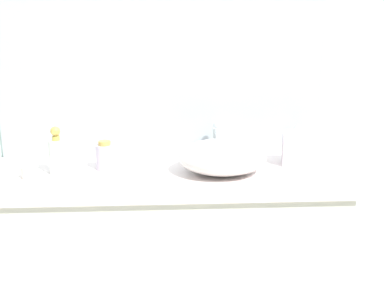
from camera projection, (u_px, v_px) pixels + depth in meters
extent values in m
cube|color=silver|center=(181.00, 52.00, 2.00)|extent=(6.00, 0.06, 2.60)
cube|color=beige|center=(164.00, 272.00, 1.95)|extent=(1.40, 0.47, 0.81)
cube|color=silver|center=(162.00, 177.00, 1.84)|extent=(1.44, 0.51, 0.04)
cube|color=#B2BCC6|center=(160.00, 29.00, 1.94)|extent=(1.40, 0.01, 1.10)
ellipsoid|color=silver|center=(222.00, 157.00, 1.81)|extent=(0.35, 0.31, 0.13)
cylinder|color=silver|center=(217.00, 144.00, 1.99)|extent=(0.03, 0.03, 0.14)
cylinder|color=silver|center=(218.00, 134.00, 1.93)|extent=(0.03, 0.09, 0.03)
sphere|color=silver|center=(217.00, 125.00, 1.99)|extent=(0.03, 0.03, 0.03)
cylinder|color=white|center=(57.00, 157.00, 1.79)|extent=(0.06, 0.06, 0.13)
cylinder|color=gold|center=(56.00, 138.00, 1.77)|extent=(0.03, 0.03, 0.02)
sphere|color=gold|center=(55.00, 131.00, 1.77)|extent=(0.04, 0.04, 0.04)
cylinder|color=#DAB451|center=(55.00, 132.00, 1.76)|extent=(0.02, 0.02, 0.02)
cylinder|color=silver|center=(105.00, 157.00, 1.86)|extent=(0.08, 0.08, 0.10)
cylinder|color=gold|center=(104.00, 143.00, 1.84)|extent=(0.05, 0.05, 0.02)
cube|color=silver|center=(296.00, 149.00, 1.93)|extent=(0.13, 0.13, 0.13)
cone|color=white|center=(297.00, 129.00, 1.90)|extent=(0.06, 0.06, 0.05)
cylinder|color=beige|center=(28.00, 172.00, 1.75)|extent=(0.05, 0.05, 0.05)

